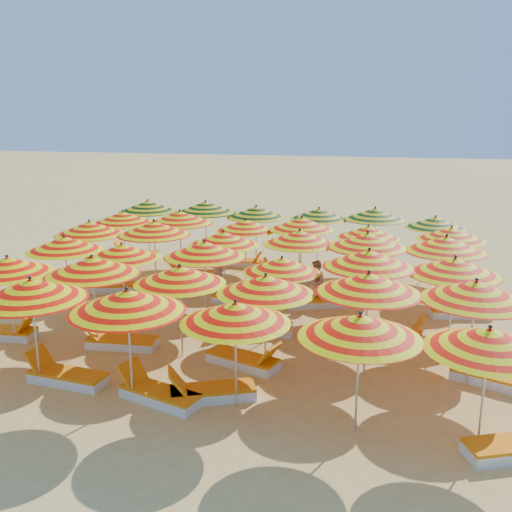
{
  "coord_description": "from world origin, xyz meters",
  "views": [
    {
      "loc": [
        3.58,
        -15.01,
        5.64
      ],
      "look_at": [
        0.0,
        0.5,
        1.6
      ],
      "focal_mm": 40.0,
      "sensor_mm": 36.0,
      "label": 1
    }
  ],
  "objects_px": {
    "umbrella_33": "(319,214)",
    "lounger_8": "(258,327)",
    "beachgoer_b": "(316,283)",
    "umbrella_4": "(360,327)",
    "umbrella_7": "(92,266)",
    "umbrella_35": "(435,222)",
    "umbrella_5": "(489,340)",
    "lounger_19": "(242,262)",
    "lounger_9": "(389,334)",
    "lounger_1": "(158,394)",
    "umbrella_8": "(180,275)",
    "lounger_5": "(120,341)",
    "umbrella_17": "(455,267)",
    "lounger_15": "(284,275)",
    "umbrella_22": "(368,240)",
    "umbrella_25": "(180,217)",
    "umbrella_26": "(246,225)",
    "umbrella_6": "(8,266)",
    "umbrella_30": "(148,206)",
    "lounger_7": "(491,378)",
    "umbrella_13": "(122,251)",
    "umbrella_2": "(127,301)",
    "umbrella_10": "(368,283)",
    "umbrella_19": "(154,228)",
    "beachgoer_a": "(217,268)",
    "lounger_17": "(137,254)",
    "umbrella_14": "(205,249)",
    "umbrella_18": "(90,228)",
    "umbrella_27": "(302,224)",
    "umbrella_16": "(369,259)",
    "lounger_2": "(211,392)",
    "umbrella_29": "(451,234)",
    "lounger_14": "(193,274)",
    "umbrella_3": "(235,313)",
    "umbrella_23": "(446,244)",
    "umbrella_9": "(266,285)",
    "umbrella_11": "(476,291)",
    "umbrella_34": "(375,214)",
    "umbrella_31": "(205,207)",
    "umbrella_15": "(282,265)",
    "lounger_4": "(4,332)",
    "umbrella_24": "(123,218)",
    "umbrella_1": "(31,290)",
    "lounger_10": "(108,287)",
    "umbrella_21": "(300,237)",
    "lounger_12": "(317,302)",
    "lounger_0": "(66,376)",
    "umbrella_32": "(256,212)",
    "umbrella_20": "(224,238)",
    "umbrella_28": "(368,232)",
    "lounger_6": "(244,360)"
  },
  "relations": [
    {
      "from": "umbrella_33",
      "to": "lounger_8",
      "type": "relative_size",
      "value": 1.44
    },
    {
      "from": "beachgoer_b",
      "to": "umbrella_4",
      "type": "bearing_deg",
      "value": 16.25
    },
    {
      "from": "umbrella_7",
      "to": "umbrella_35",
      "type": "relative_size",
      "value": 1.09
    },
    {
      "from": "umbrella_5",
      "to": "lounger_19",
      "type": "relative_size",
      "value": 1.45
    },
    {
      "from": "lounger_9",
      "to": "lounger_1",
      "type": "bearing_deg",
      "value": -130.67
    },
    {
      "from": "umbrella_8",
      "to": "lounger_5",
      "type": "xyz_separation_m",
      "value": [
        -1.66,
        0.11,
        -1.84
      ]
    },
    {
      "from": "umbrella_17",
      "to": "lounger_15",
      "type": "distance_m",
      "value": 7.21
    },
    {
      "from": "umbrella_22",
      "to": "umbrella_25",
      "type": "distance_m",
      "value": 6.83
    },
    {
      "from": "umbrella_26",
      "to": "lounger_15",
      "type": "xyz_separation_m",
      "value": [
        1.31,
        0.27,
        -1.75
      ]
    },
    {
      "from": "umbrella_6",
      "to": "beachgoer_b",
      "type": "distance_m",
      "value": 8.47
    },
    {
      "from": "umbrella_30",
      "to": "lounger_7",
      "type": "height_order",
      "value": "umbrella_30"
    },
    {
      "from": "umbrella_13",
      "to": "umbrella_2",
      "type": "bearing_deg",
      "value": -62.82
    },
    {
      "from": "umbrella_10",
      "to": "umbrella_19",
      "type": "distance_m",
      "value": 8.03
    },
    {
      "from": "lounger_19",
      "to": "beachgoer_a",
      "type": "relative_size",
      "value": 1.22
    },
    {
      "from": "umbrella_6",
      "to": "lounger_19",
      "type": "height_order",
      "value": "umbrella_6"
    },
    {
      "from": "umbrella_8",
      "to": "lounger_7",
      "type": "distance_m",
      "value": 7.16
    },
    {
      "from": "lounger_17",
      "to": "umbrella_14",
      "type": "bearing_deg",
      "value": 121.4
    },
    {
      "from": "umbrella_18",
      "to": "lounger_8",
      "type": "distance_m",
      "value": 6.73
    },
    {
      "from": "umbrella_27",
      "to": "umbrella_8",
      "type": "bearing_deg",
      "value": -105.72
    },
    {
      "from": "umbrella_6",
      "to": "umbrella_5",
      "type": "bearing_deg",
      "value": -11.68
    },
    {
      "from": "umbrella_16",
      "to": "lounger_2",
      "type": "bearing_deg",
      "value": -127.11
    },
    {
      "from": "umbrella_29",
      "to": "lounger_14",
      "type": "relative_size",
      "value": 1.5
    },
    {
      "from": "umbrella_3",
      "to": "beachgoer_a",
      "type": "relative_size",
      "value": 1.91
    },
    {
      "from": "umbrella_7",
      "to": "umbrella_14",
      "type": "distance_m",
      "value": 3.08
    },
    {
      "from": "umbrella_23",
      "to": "lounger_8",
      "type": "bearing_deg",
      "value": -154.08
    },
    {
      "from": "umbrella_9",
      "to": "umbrella_11",
      "type": "distance_m",
      "value": 4.34
    },
    {
      "from": "umbrella_22",
      "to": "lounger_1",
      "type": "xyz_separation_m",
      "value": [
        -3.79,
        -6.29,
        -1.97
      ]
    },
    {
      "from": "umbrella_3",
      "to": "umbrella_7",
      "type": "distance_m",
      "value": 4.52
    },
    {
      "from": "umbrella_6",
      "to": "umbrella_17",
      "type": "bearing_deg",
      "value": 11.55
    },
    {
      "from": "umbrella_29",
      "to": "umbrella_34",
      "type": "distance_m",
      "value": 3.36
    },
    {
      "from": "umbrella_18",
      "to": "umbrella_31",
      "type": "bearing_deg",
      "value": 59.69
    },
    {
      "from": "umbrella_15",
      "to": "lounger_9",
      "type": "xyz_separation_m",
      "value": [
        2.77,
        0.16,
        -1.69
      ]
    },
    {
      "from": "umbrella_7",
      "to": "umbrella_22",
      "type": "xyz_separation_m",
      "value": [
        6.24,
        4.18,
        0.02
      ]
    },
    {
      "from": "lounger_4",
      "to": "umbrella_24",
      "type": "bearing_deg",
      "value": 82.92
    },
    {
      "from": "umbrella_1",
      "to": "umbrella_33",
      "type": "height_order",
      "value": "umbrella_1"
    },
    {
      "from": "umbrella_16",
      "to": "umbrella_9",
      "type": "bearing_deg",
      "value": -132.95
    },
    {
      "from": "umbrella_24",
      "to": "lounger_15",
      "type": "xyz_separation_m",
      "value": [
        5.73,
        0.44,
        -1.87
      ]
    },
    {
      "from": "beachgoer_b",
      "to": "lounger_10",
      "type": "bearing_deg",
      "value": -84.82
    },
    {
      "from": "umbrella_14",
      "to": "umbrella_21",
      "type": "distance_m",
      "value": 3.13
    },
    {
      "from": "umbrella_31",
      "to": "lounger_12",
      "type": "xyz_separation_m",
      "value": [
        4.79,
        -4.16,
        -1.99
      ]
    },
    {
      "from": "umbrella_16",
      "to": "umbrella_22",
      "type": "bearing_deg",
      "value": 93.14
    },
    {
      "from": "umbrella_4",
      "to": "lounger_0",
      "type": "relative_size",
      "value": 1.38
    },
    {
      "from": "umbrella_6",
      "to": "umbrella_32",
      "type": "bearing_deg",
      "value": 63.95
    },
    {
      "from": "umbrella_20",
      "to": "umbrella_28",
      "type": "xyz_separation_m",
      "value": [
        4.15,
        2.36,
        -0.08
      ]
    },
    {
      "from": "umbrella_4",
      "to": "lounger_15",
      "type": "xyz_separation_m",
      "value": [
        -2.97,
        9.25,
        -1.89
      ]
    },
    {
      "from": "umbrella_14",
      "to": "umbrella_33",
      "type": "xyz_separation_m",
      "value": [
        2.28,
        6.49,
        -0.07
      ]
    },
    {
      "from": "umbrella_4",
      "to": "umbrella_25",
      "type": "bearing_deg",
      "value": 126.66
    },
    {
      "from": "umbrella_7",
      "to": "umbrella_18",
      "type": "height_order",
      "value": "umbrella_7"
    },
    {
      "from": "umbrella_28",
      "to": "lounger_6",
      "type": "distance_m",
      "value": 7.28
    },
    {
      "from": "lounger_4",
      "to": "beachgoer_a",
      "type": "bearing_deg",
      "value": 47.84
    }
  ]
}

